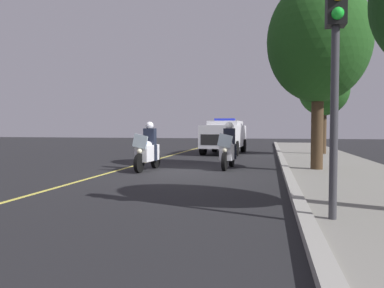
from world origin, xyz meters
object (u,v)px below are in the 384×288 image
police_motorcycle_lead_right (228,150)px  traffic_light (336,36)px  police_suv (224,135)px  tree_far_back (324,90)px  tree_mid_block (318,41)px  police_motorcycle_lead_left (148,151)px

police_motorcycle_lead_right → traffic_light: 8.25m
police_suv → tree_far_back: bearing=85.1°
tree_far_back → tree_mid_block: bearing=-9.1°
police_motorcycle_lead_right → traffic_light: bearing=17.8°
police_motorcycle_lead_left → tree_far_back: 11.46m
tree_mid_block → tree_far_back: size_ratio=1.31×
tree_mid_block → tree_far_back: tree_mid_block is taller
tree_far_back → police_motorcycle_lead_right: bearing=-30.3°
police_suv → traffic_light: traffic_light is taller
traffic_light → tree_mid_block: bearing=175.0°
traffic_light → tree_far_back: tree_far_back is taller
tree_far_back → traffic_light: bearing=-7.2°
tree_far_back → police_motorcycle_lead_left: bearing=-39.3°
police_motorcycle_lead_left → tree_mid_block: 6.89m
police_motorcycle_lead_left → police_suv: (-9.05, 1.62, 0.37)m
traffic_light → police_motorcycle_lead_right: bearing=-162.2°
police_motorcycle_lead_left → tree_mid_block: size_ratio=0.34×
police_motorcycle_lead_left → police_motorcycle_lead_right: (-1.18, 2.71, 0.00)m
police_suv → traffic_light: bearing=12.9°
police_motorcycle_lead_right → police_motorcycle_lead_left: bearing=-66.4°
police_motorcycle_lead_left → police_suv: size_ratio=0.43×
police_suv → tree_mid_block: (8.31, 4.15, 3.33)m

